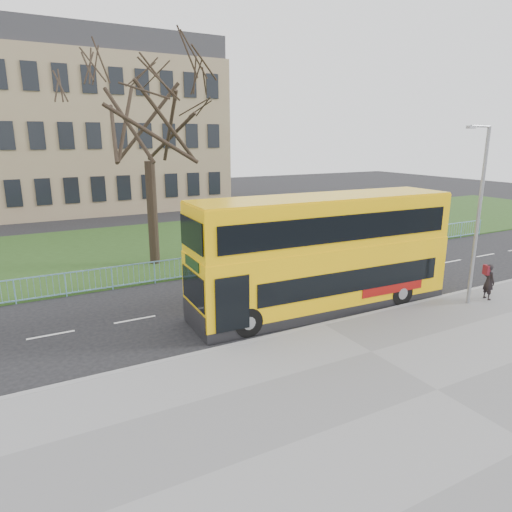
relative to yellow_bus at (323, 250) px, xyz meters
The scene contains 10 objects.
ground 2.69m from the yellow_bus, behind, with size 120.00×120.00×0.00m, color black.
pavement 7.31m from the yellow_bus, 99.04° to the right, with size 80.00×10.50×0.12m, color slate.
kerb 3.08m from the yellow_bus, 123.83° to the right, with size 80.00×0.20×0.14m, color gray.
grass_verge 14.47m from the yellow_bus, 94.36° to the left, with size 80.00×15.40×0.08m, color #223914.
guard_railing 6.89m from the yellow_bus, 99.44° to the left, with size 40.00×0.12×1.10m, color #7AB6D9, non-canonical shape.
bare_tree 11.55m from the yellow_bus, 112.36° to the left, with size 9.27×9.27×13.24m, color black, non-canonical shape.
civic_building 35.75m from the yellow_bus, 99.88° to the left, with size 30.00×15.00×14.00m, color #8C7359.
yellow_bus is the anchor object (origin of this frame).
pedestrian 7.43m from the yellow_bus, 22.17° to the right, with size 0.57×0.37×1.55m, color black.
street_lamp 6.32m from the yellow_bus, 26.23° to the right, with size 1.52×0.31×7.17m.
Camera 1 is at (-9.71, -14.22, 6.82)m, focal length 32.00 mm.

